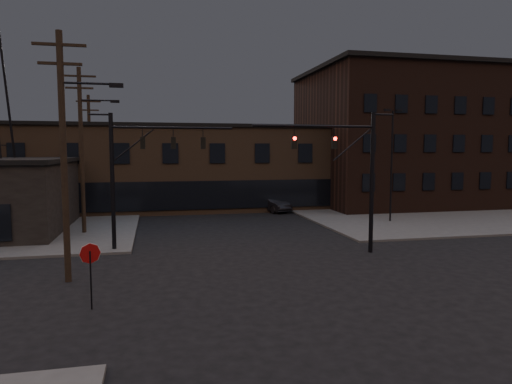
{
  "coord_description": "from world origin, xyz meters",
  "views": [
    {
      "loc": [
        -5.63,
        -19.39,
        5.9
      ],
      "look_at": [
        0.03,
        5.94,
        3.5
      ],
      "focal_mm": 32.0,
      "sensor_mm": 36.0,
      "label": 1
    }
  ],
  "objects_px": {
    "stop_sign": "(90,260)",
    "parked_car_lot_a": "(363,201)",
    "traffic_signal_near": "(354,167)",
    "parked_car_lot_b": "(424,200)",
    "car_crossing": "(272,204)",
    "traffic_signal_far": "(135,165)"
  },
  "relations": [
    {
      "from": "stop_sign",
      "to": "parked_car_lot_a",
      "type": "bearing_deg",
      "value": 46.7
    },
    {
      "from": "traffic_signal_near",
      "to": "parked_car_lot_b",
      "type": "relative_size",
      "value": 1.62
    },
    {
      "from": "stop_sign",
      "to": "car_crossing",
      "type": "relative_size",
      "value": 0.53
    },
    {
      "from": "traffic_signal_far",
      "to": "stop_sign",
      "type": "distance_m",
      "value": 10.55
    },
    {
      "from": "traffic_signal_near",
      "to": "traffic_signal_far",
      "type": "distance_m",
      "value": 12.57
    },
    {
      "from": "stop_sign",
      "to": "car_crossing",
      "type": "distance_m",
      "value": 28.05
    },
    {
      "from": "stop_sign",
      "to": "parked_car_lot_a",
      "type": "xyz_separation_m",
      "value": [
        22.39,
        23.76,
        -0.98
      ]
    },
    {
      "from": "stop_sign",
      "to": "parked_car_lot_b",
      "type": "height_order",
      "value": "stop_sign"
    },
    {
      "from": "parked_car_lot_a",
      "to": "car_crossing",
      "type": "relative_size",
      "value": 0.9
    },
    {
      "from": "traffic_signal_near",
      "to": "stop_sign",
      "type": "distance_m",
      "value": 15.17
    },
    {
      "from": "traffic_signal_near",
      "to": "traffic_signal_far",
      "type": "relative_size",
      "value": 1.0
    },
    {
      "from": "stop_sign",
      "to": "parked_car_lot_b",
      "type": "relative_size",
      "value": 0.5
    },
    {
      "from": "traffic_signal_near",
      "to": "parked_car_lot_a",
      "type": "bearing_deg",
      "value": 62.39
    },
    {
      "from": "traffic_signal_near",
      "to": "car_crossing",
      "type": "bearing_deg",
      "value": 90.16
    },
    {
      "from": "traffic_signal_far",
      "to": "stop_sign",
      "type": "relative_size",
      "value": 3.23
    },
    {
      "from": "traffic_signal_near",
      "to": "traffic_signal_far",
      "type": "xyz_separation_m",
      "value": [
        -12.07,
        3.5,
        0.08
      ]
    },
    {
      "from": "stop_sign",
      "to": "parked_car_lot_a",
      "type": "height_order",
      "value": "stop_sign"
    },
    {
      "from": "traffic_signal_near",
      "to": "parked_car_lot_b",
      "type": "height_order",
      "value": "traffic_signal_near"
    },
    {
      "from": "parked_car_lot_b",
      "to": "traffic_signal_near",
      "type": "bearing_deg",
      "value": 127.98
    },
    {
      "from": "traffic_signal_near",
      "to": "car_crossing",
      "type": "relative_size",
      "value": 1.72
    },
    {
      "from": "parked_car_lot_a",
      "to": "parked_car_lot_b",
      "type": "relative_size",
      "value": 0.84
    },
    {
      "from": "traffic_signal_near",
      "to": "stop_sign",
      "type": "xyz_separation_m",
      "value": [
        -13.36,
        -6.49,
        -3.09
      ]
    }
  ]
}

